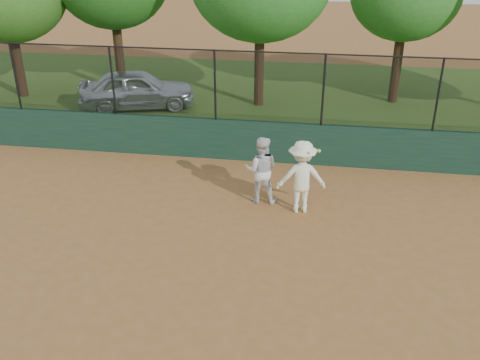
# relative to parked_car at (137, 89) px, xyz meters

# --- Properties ---
(ground) EXTENTS (80.00, 80.00, 0.00)m
(ground) POSITION_rel_parked_car_xyz_m (4.28, -10.12, -0.71)
(ground) COLOR #A06333
(ground) RESTS_ON ground
(back_wall) EXTENTS (26.00, 0.20, 1.20)m
(back_wall) POSITION_rel_parked_car_xyz_m (4.28, -4.12, -0.11)
(back_wall) COLOR #1B3C2A
(back_wall) RESTS_ON ground
(grass_strip) EXTENTS (36.00, 12.00, 0.01)m
(grass_strip) POSITION_rel_parked_car_xyz_m (4.28, 1.88, -0.71)
(grass_strip) COLOR #36571B
(grass_strip) RESTS_ON ground
(parked_car) EXTENTS (4.48, 2.77, 1.42)m
(parked_car) POSITION_rel_parked_car_xyz_m (0.00, 0.00, 0.00)
(parked_car) COLOR silver
(parked_car) RESTS_ON ground
(player_second) EXTENTS (0.86, 0.68, 1.71)m
(player_second) POSITION_rel_parked_car_xyz_m (5.40, -6.59, 0.14)
(player_second) COLOR silver
(player_second) RESTS_ON ground
(player_main) EXTENTS (1.26, 0.87, 1.81)m
(player_main) POSITION_rel_parked_car_xyz_m (6.41, -6.93, 0.19)
(player_main) COLOR white
(player_main) RESTS_ON ground
(fence_assembly) EXTENTS (26.00, 0.06, 2.00)m
(fence_assembly) POSITION_rel_parked_car_xyz_m (4.26, -4.12, 1.52)
(fence_assembly) COLOR black
(fence_assembly) RESTS_ON back_wall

